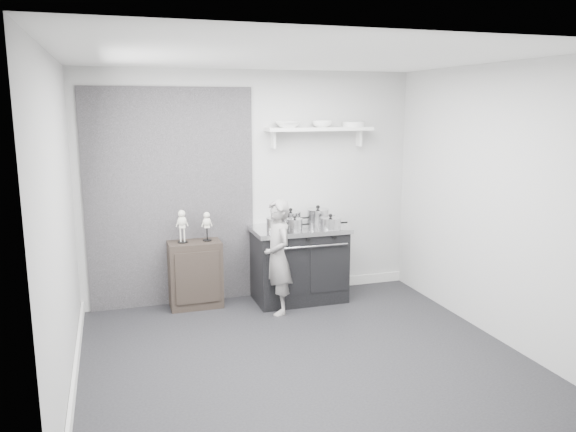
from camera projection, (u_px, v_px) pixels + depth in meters
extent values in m
plane|color=black|center=(301.00, 355.00, 5.24)|extent=(4.00, 4.00, 0.00)
cube|color=#AAAAA8|center=(252.00, 186.00, 6.66)|extent=(4.00, 0.02, 2.70)
cube|color=#AAAAA8|center=(401.00, 269.00, 3.30)|extent=(4.00, 0.02, 2.70)
cube|color=#AAAAA8|center=(60.00, 228.00, 4.38)|extent=(0.02, 3.60, 2.70)
cube|color=#AAAAA8|center=(491.00, 202.00, 5.57)|extent=(0.02, 3.60, 2.70)
cube|color=silver|center=(302.00, 56.00, 4.72)|extent=(4.00, 3.60, 0.02)
cube|color=black|center=(171.00, 199.00, 6.39)|extent=(1.90, 0.02, 2.50)
cube|color=silver|center=(329.00, 283.00, 7.19)|extent=(2.00, 0.03, 0.12)
cube|color=silver|center=(74.00, 380.00, 4.64)|extent=(0.03, 3.60, 0.12)
cube|color=silver|center=(319.00, 129.00, 6.65)|extent=(1.30, 0.26, 0.04)
cube|color=silver|center=(273.00, 140.00, 6.57)|extent=(0.03, 0.12, 0.20)
cube|color=silver|center=(359.00, 138.00, 6.90)|extent=(0.03, 0.12, 0.20)
cube|color=black|center=(299.00, 265.00, 6.69)|extent=(1.05, 0.63, 0.84)
cube|color=silver|center=(299.00, 229.00, 6.60)|extent=(1.11, 0.67, 0.05)
cube|color=black|center=(287.00, 273.00, 6.31)|extent=(0.44, 0.02, 0.55)
cube|color=black|center=(328.00, 269.00, 6.46)|extent=(0.44, 0.02, 0.55)
cylinder|color=silver|center=(309.00, 247.00, 6.30)|extent=(0.95, 0.02, 0.02)
cylinder|color=black|center=(282.00, 241.00, 6.20)|extent=(0.04, 0.03, 0.04)
cylinder|color=black|center=(308.00, 239.00, 6.30)|extent=(0.04, 0.03, 0.04)
cylinder|color=black|center=(334.00, 237.00, 6.39)|extent=(0.04, 0.03, 0.04)
cube|color=black|center=(195.00, 274.00, 6.45)|extent=(0.59, 0.35, 0.77)
imported|color=gray|center=(278.00, 257.00, 6.22)|extent=(0.36, 0.50, 1.29)
cylinder|color=#BDBDBF|center=(275.00, 225.00, 6.39)|extent=(0.20, 0.20, 0.13)
cylinder|color=#BDBDBF|center=(275.00, 218.00, 6.38)|extent=(0.21, 0.21, 0.02)
sphere|color=black|center=(275.00, 216.00, 6.38)|extent=(0.04, 0.04, 0.04)
cylinder|color=black|center=(287.00, 224.00, 6.44)|extent=(0.10, 0.02, 0.02)
cylinder|color=#BDBDBF|center=(291.00, 219.00, 6.69)|extent=(0.24, 0.24, 0.15)
cylinder|color=#BDBDBF|center=(291.00, 212.00, 6.67)|extent=(0.25, 0.25, 0.02)
sphere|color=black|center=(291.00, 210.00, 6.67)|extent=(0.04, 0.04, 0.04)
cylinder|color=black|center=(303.00, 218.00, 6.74)|extent=(0.10, 0.02, 0.02)
cylinder|color=#BDBDBF|center=(318.00, 217.00, 6.76)|extent=(0.26, 0.26, 0.16)
cylinder|color=#BDBDBF|center=(318.00, 210.00, 6.75)|extent=(0.27, 0.27, 0.02)
sphere|color=black|center=(318.00, 207.00, 6.74)|extent=(0.05, 0.05, 0.05)
cylinder|color=black|center=(331.00, 216.00, 6.81)|extent=(0.10, 0.02, 0.02)
cylinder|color=#BDBDBF|center=(330.00, 224.00, 6.50)|extent=(0.24, 0.24, 0.11)
cylinder|color=#BDBDBF|center=(331.00, 218.00, 6.48)|extent=(0.25, 0.25, 0.02)
sphere|color=black|center=(331.00, 216.00, 6.48)|extent=(0.04, 0.04, 0.04)
cylinder|color=black|center=(343.00, 223.00, 6.54)|extent=(0.10, 0.02, 0.02)
cylinder|color=#BDBDBF|center=(295.00, 225.00, 6.40)|extent=(0.18, 0.18, 0.12)
cylinder|color=#BDBDBF|center=(295.00, 219.00, 6.39)|extent=(0.18, 0.18, 0.02)
sphere|color=black|center=(295.00, 217.00, 6.38)|extent=(0.03, 0.03, 0.03)
cylinder|color=black|center=(305.00, 224.00, 6.44)|extent=(0.10, 0.02, 0.02)
imported|color=white|center=(288.00, 125.00, 6.52)|extent=(0.29, 0.29, 0.07)
imported|color=white|center=(322.00, 124.00, 6.65)|extent=(0.24, 0.24, 0.08)
cylinder|color=silver|center=(354.00, 124.00, 6.77)|extent=(0.27, 0.27, 0.06)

